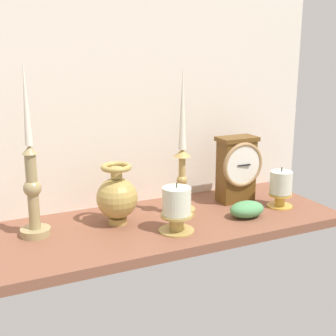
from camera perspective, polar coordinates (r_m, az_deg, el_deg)
The scene contains 9 objects.
ground_plane at distance 121.27cm, azimuth -2.10°, elevation -7.22°, with size 100.00×36.00×2.40cm, color brown.
back_wall at distance 130.29cm, azimuth -5.53°, elevation 9.53°, with size 120.00×2.00×65.00cm, color silver.
mantel_clock at distance 135.49cm, azimuth 8.44°, elevation -0.03°, with size 12.88×7.60×19.06cm.
candlestick_tall_left at distance 113.25cm, azimuth -16.26°, elevation -1.82°, with size 7.21×7.21×42.29cm.
candlestick_tall_center at distance 122.48cm, azimuth 1.72°, elevation 0.33°, with size 7.27×7.27×39.36cm.
brass_vase_bulbous at distance 118.52cm, azimuth -6.24°, elevation -3.44°, with size 10.48×10.48×15.59cm.
pillar_candle_front at distance 113.45cm, azimuth 1.06°, elevation -4.90°, with size 8.72×8.72×12.36cm.
pillar_candle_near_clock at distance 134.66cm, azimuth 13.58°, elevation -2.34°, with size 7.11×7.11×11.45cm.
ivy_sprig at distance 125.65cm, azimuth 9.60°, elevation -4.99°, with size 9.70×6.79×4.33cm.
Camera 1 is at (-44.41, -103.46, 43.84)cm, focal length 49.98 mm.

